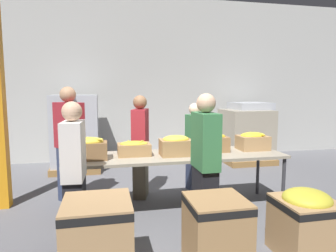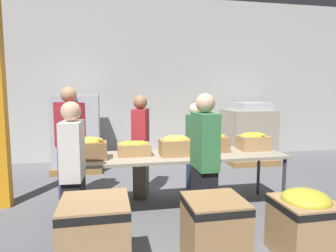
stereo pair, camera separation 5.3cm
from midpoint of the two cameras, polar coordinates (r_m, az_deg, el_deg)
name	(u,v)px [view 2 (the right image)]	position (r m, az deg, el deg)	size (l,w,h in m)	color
ground_plane	(177,209)	(4.53, 1.99, -15.55)	(30.00, 30.00, 0.00)	slate
wall_back	(146,79)	(7.58, -4.00, 8.89)	(16.00, 0.08, 4.00)	#B7B7B2
sorting_table	(177,158)	(4.30, 2.03, -6.05)	(3.08, 0.85, 0.82)	#9E937F
banana_box_0	(88,148)	(4.08, -14.67, -4.08)	(0.50, 0.29, 0.31)	olive
banana_box_1	(134,148)	(4.24, -6.16, -4.17)	(0.45, 0.31, 0.21)	#A37A4C
banana_box_2	(176,145)	(4.20, 1.85, -3.67)	(0.44, 0.31, 0.29)	#A37A4C
banana_box_3	(214,142)	(4.52, 9.07, -3.10)	(0.40, 0.31, 0.28)	olive
banana_box_4	(253,141)	(4.78, 16.23, -2.75)	(0.45, 0.34, 0.28)	tan
volunteer_0	(141,147)	(4.84, -4.89, -3.99)	(0.33, 0.48, 1.65)	#6B604C
volunteer_1	(73,175)	(3.47, -17.15, -8.93)	(0.24, 0.44, 1.61)	black
volunteer_2	(195,148)	(5.13, 5.44, -4.14)	(0.24, 0.42, 1.51)	#2D3856
volunteer_3	(204,165)	(3.61, 7.36, -7.41)	(0.23, 0.46, 1.69)	black
volunteer_4	(70,145)	(4.83, -17.81, -3.52)	(0.49, 0.52, 1.78)	#2D3856
donation_bin_0	(96,238)	(2.93, -13.09, -20.11)	(0.60, 0.60, 0.76)	tan
donation_bin_1	(214,230)	(3.11, 9.34, -19.04)	(0.56, 0.56, 0.69)	#A37A4C
donation_bin_2	(305,221)	(3.55, 25.01, -16.14)	(0.58, 0.58, 0.71)	tan
pallet_stack_0	(251,132)	(7.70, 15.73, -1.06)	(0.94, 0.94, 1.42)	olive
pallet_stack_1	(247,136)	(7.47, 15.05, -1.92)	(1.14, 1.14, 1.26)	olive
pallet_stack_2	(77,133)	(6.76, -16.69, -1.31)	(1.03, 1.03, 1.62)	olive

